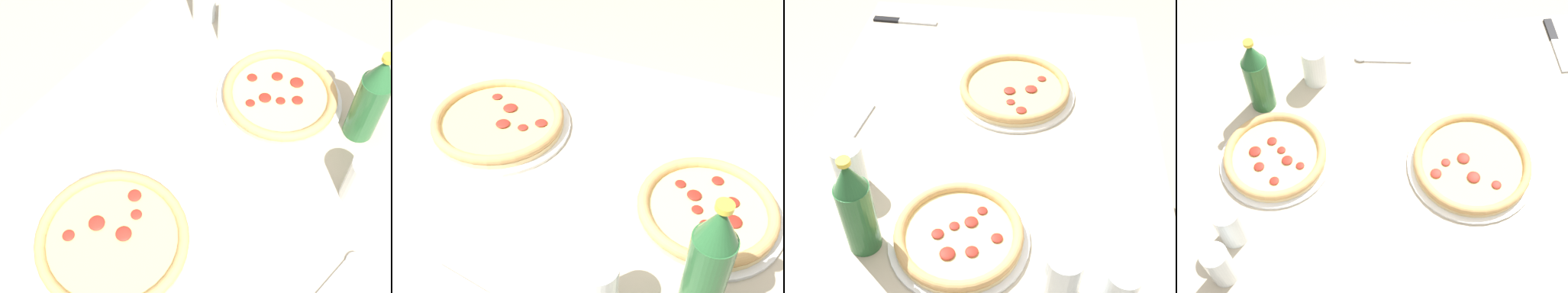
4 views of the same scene
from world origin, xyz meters
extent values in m
plane|color=#A89E8E|center=(0.00, 0.00, 0.00)|extent=(8.00, 8.00, 0.00)
cube|color=#B7A88E|center=(0.00, 0.00, 0.35)|extent=(1.28, 0.91, 0.71)
cylinder|color=white|center=(0.16, -0.07, 0.71)|extent=(0.34, 0.34, 0.01)
cylinder|color=#E5C689|center=(0.16, -0.07, 0.72)|extent=(0.31, 0.31, 0.01)
cylinder|color=#E5C170|center=(0.16, -0.07, 0.73)|extent=(0.27, 0.27, 0.00)
torus|color=tan|center=(0.16, -0.07, 0.73)|extent=(0.31, 0.31, 0.02)
ellipsoid|color=maroon|center=(0.09, -0.07, 0.73)|extent=(0.02, 0.02, 0.01)
ellipsoid|color=maroon|center=(0.14, -0.06, 0.73)|extent=(0.03, 0.03, 0.01)
ellipsoid|color=maroon|center=(0.21, -0.15, 0.73)|extent=(0.03, 0.03, 0.01)
ellipsoid|color=maroon|center=(0.06, -0.10, 0.73)|extent=(0.03, 0.03, 0.01)
ellipsoid|color=maroon|center=(0.16, -0.12, 0.73)|extent=(0.03, 0.03, 0.01)
cylinder|color=silver|center=(-0.35, 0.01, 0.71)|extent=(0.30, 0.30, 0.01)
cylinder|color=#E5C689|center=(-0.35, 0.01, 0.72)|extent=(0.27, 0.27, 0.01)
cylinder|color=#EACC7F|center=(-0.35, 0.01, 0.73)|extent=(0.24, 0.24, 0.00)
torus|color=tan|center=(-0.35, 0.01, 0.73)|extent=(0.27, 0.27, 0.02)
ellipsoid|color=maroon|center=(-0.35, -0.07, 0.73)|extent=(0.02, 0.02, 0.01)
ellipsoid|color=maroon|center=(-0.33, 0.02, 0.73)|extent=(0.02, 0.02, 0.00)
ellipsoid|color=maroon|center=(-0.39, -0.03, 0.73)|extent=(0.03, 0.03, 0.01)
ellipsoid|color=maroon|center=(-0.40, 0.02, 0.73)|extent=(0.03, 0.03, 0.01)
ellipsoid|color=maroon|center=(-0.32, -0.02, 0.73)|extent=(0.03, 0.03, 0.01)
ellipsoid|color=maroon|center=(-0.36, 0.05, 0.73)|extent=(0.03, 0.03, 0.01)
ellipsoid|color=maroon|center=(-0.28, -0.04, 0.73)|extent=(0.02, 0.02, 0.00)
cylinder|color=white|center=(-0.47, -0.30, 0.77)|extent=(0.06, 0.06, 0.13)
cylinder|color=white|center=(-0.23, 0.27, 0.77)|extent=(0.07, 0.07, 0.12)
cylinder|color=black|center=(-0.23, 0.27, 0.75)|extent=(0.06, 0.06, 0.07)
cylinder|color=white|center=(-0.45, -0.20, 0.77)|extent=(0.07, 0.07, 0.13)
cylinder|color=#935123|center=(-0.45, -0.20, 0.75)|extent=(0.06, 0.06, 0.08)
cylinder|color=#286033|center=(-0.38, 0.20, 0.79)|extent=(0.07, 0.07, 0.17)
cone|color=#286033|center=(-0.38, 0.20, 0.91)|extent=(0.07, 0.07, 0.07)
cylinder|color=gold|center=(-0.38, 0.20, 0.95)|extent=(0.03, 0.03, 0.01)
cube|color=black|center=(0.51, 0.39, 0.71)|extent=(0.03, 0.09, 0.01)
cube|color=silver|center=(0.51, 0.28, 0.71)|extent=(0.03, 0.13, 0.01)
cube|color=silver|center=(-0.01, 0.32, 0.71)|extent=(0.14, 0.04, 0.01)
ellipsoid|color=silver|center=(-0.09, 0.33, 0.71)|extent=(0.04, 0.03, 0.01)
camera|label=1|loc=(0.42, 0.32, 1.74)|focal=50.00mm
camera|label=2|loc=(-0.38, 0.66, 1.44)|focal=45.00mm
camera|label=3|loc=(-0.94, -0.11, 1.56)|focal=45.00mm
camera|label=4|loc=(-0.17, -0.78, 1.94)|focal=50.00mm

